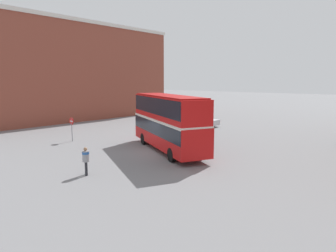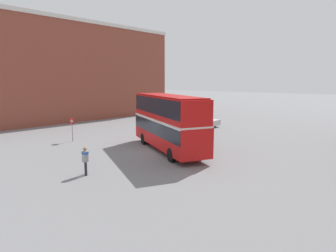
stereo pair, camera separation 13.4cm
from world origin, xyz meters
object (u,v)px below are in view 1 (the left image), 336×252
parked_car_kerb_near (201,120)px  no_entry_sign (72,125)px  pedestrian_foreground (86,158)px  double_decker_bus (168,119)px  parked_car_kerb_far (167,114)px

parked_car_kerb_near → no_entry_sign: bearing=-105.5°
no_entry_sign → pedestrian_foreground: bearing=-26.3°
double_decker_bus → no_entry_sign: double_decker_bus is taller
double_decker_bus → parked_car_kerb_far: double_decker_bus is taller
double_decker_bus → parked_car_kerb_near: bearing=139.9°
double_decker_bus → parked_car_kerb_near: 14.47m
parked_car_kerb_far → no_entry_sign: size_ratio=2.07×
double_decker_bus → pedestrian_foreground: double_decker_bus is taller
double_decker_bus → no_entry_sign: (-9.49, -3.33, -1.08)m
pedestrian_foreground → parked_car_kerb_far: size_ratio=0.37×
double_decker_bus → parked_car_kerb_near: (-5.94, 13.04, -1.95)m
no_entry_sign → parked_car_kerb_near: bearing=77.8°
pedestrian_foreground → parked_car_kerb_far: 27.16m
pedestrian_foreground → no_entry_sign: (-10.09, 4.98, 0.50)m
pedestrian_foreground → no_entry_sign: 11.26m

